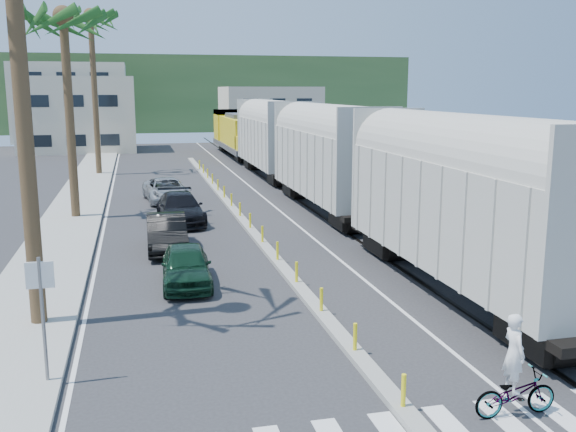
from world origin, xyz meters
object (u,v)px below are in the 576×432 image
object	(u,v)px
street_sign	(42,303)
car_lead	(186,265)
cyclist	(515,383)
car_second	(167,233)

from	to	relation	value
street_sign	car_lead	size ratio (longest dim) A/B	0.72
street_sign	car_lead	xyz separation A→B (m)	(3.67, 6.99, -1.28)
car_lead	cyclist	bearing A→B (deg)	-58.83
car_lead	street_sign	bearing A→B (deg)	-115.15
car_lead	car_second	xyz separation A→B (m)	(-0.41, 5.08, 0.05)
car_second	cyclist	xyz separation A→B (m)	(6.19, -15.69, -0.03)
street_sign	cyclist	xyz separation A→B (m)	(9.46, -3.62, -1.26)
car_lead	cyclist	distance (m)	12.09
car_lead	cyclist	world-z (taller)	cyclist
car_second	cyclist	world-z (taller)	cyclist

